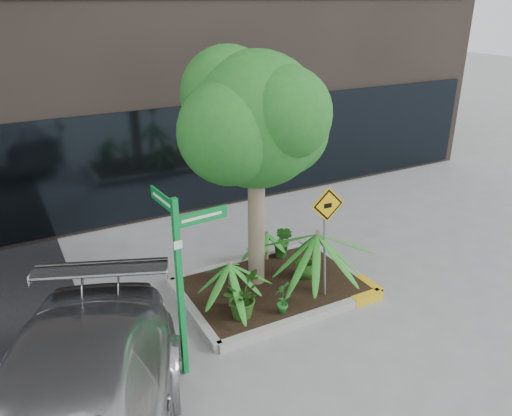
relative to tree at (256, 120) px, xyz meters
name	(u,v)px	position (x,y,z in m)	size (l,w,h in m)	color
ground	(271,302)	(0.01, -0.57, -3.17)	(80.00, 80.00, 0.00)	gray
planter	(275,287)	(0.24, -0.29, -3.07)	(3.35, 2.36, 0.15)	#9E9E99
tree	(256,120)	(0.00, 0.00, 0.00)	(2.89, 2.57, 4.34)	gray
palm_front	(318,234)	(0.78, -0.79, -1.91)	(1.33, 1.33, 1.48)	gray
palm_left	(230,264)	(-0.77, -0.53, -2.21)	(0.97, 0.97, 1.08)	gray
palm_back	(267,233)	(0.59, 0.63, -2.44)	(0.70, 0.70, 0.77)	gray
shrub_a	(241,296)	(-0.74, -0.86, -2.65)	(0.66, 0.66, 0.74)	#254E16
shrub_b	(306,259)	(0.89, -0.31, -2.64)	(0.42, 0.42, 0.75)	#2D601C
shrub_c	(283,297)	(-0.10, -1.12, -2.72)	(0.32, 0.32, 0.60)	#237124
shrub_d	(283,241)	(0.91, 0.55, -2.66)	(0.39, 0.39, 0.71)	#226C1F
street_sign_post	(181,268)	(-1.94, -1.49, -1.49)	(0.82, 0.80, 2.72)	#0C8C35
cattle_sign	(326,223)	(0.85, -0.92, -1.66)	(0.62, 0.25, 2.00)	slate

